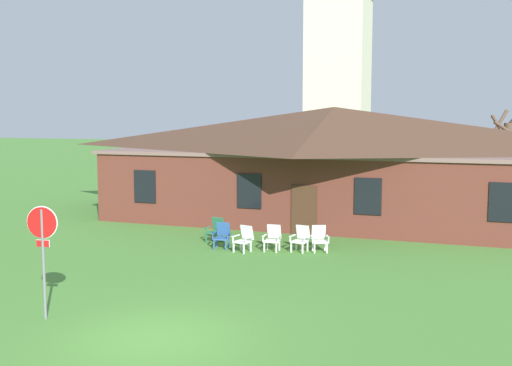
# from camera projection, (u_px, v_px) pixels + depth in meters

# --- Properties ---
(ground_plane) EXTENTS (200.00, 200.00, 0.00)m
(ground_plane) POSITION_uv_depth(u_px,v_px,m) (156.00, 339.00, 13.84)
(ground_plane) COLOR #477F33
(brick_building) EXTENTS (21.29, 10.40, 5.42)m
(brick_building) POSITION_uv_depth(u_px,v_px,m) (333.00, 161.00, 30.30)
(brick_building) COLOR brown
(brick_building) RESTS_ON ground
(dome_tower) EXTENTS (5.18, 5.18, 20.89)m
(dome_tower) POSITION_uv_depth(u_px,v_px,m) (338.00, 60.00, 51.55)
(dome_tower) COLOR beige
(dome_tower) RESTS_ON ground
(stop_sign) EXTENTS (0.80, 0.18, 2.82)m
(stop_sign) POSITION_uv_depth(u_px,v_px,m) (43.00, 239.00, 15.00)
(stop_sign) COLOR slate
(stop_sign) RESTS_ON ground
(lawn_chair_by_porch) EXTENTS (0.70, 0.74, 0.96)m
(lawn_chair_by_porch) POSITION_uv_depth(u_px,v_px,m) (216.00, 229.00, 24.49)
(lawn_chair_by_porch) COLOR #28704C
(lawn_chair_by_porch) RESTS_ON ground
(lawn_chair_near_door) EXTENTS (0.70, 0.74, 0.96)m
(lawn_chair_near_door) POSITION_uv_depth(u_px,v_px,m) (222.00, 235.00, 23.34)
(lawn_chair_near_door) COLOR #2D5693
(lawn_chair_near_door) RESTS_ON ground
(lawn_chair_left_end) EXTENTS (0.74, 0.79, 0.96)m
(lawn_chair_left_end) POSITION_uv_depth(u_px,v_px,m) (244.00, 238.00, 22.71)
(lawn_chair_left_end) COLOR white
(lawn_chair_left_end) RESTS_ON ground
(lawn_chair_middle) EXTENTS (0.66, 0.69, 0.96)m
(lawn_chair_middle) POSITION_uv_depth(u_px,v_px,m) (273.00, 237.00, 22.87)
(lawn_chair_middle) COLOR silver
(lawn_chair_middle) RESTS_ON ground
(lawn_chair_right_end) EXTENTS (0.71, 0.74, 0.96)m
(lawn_chair_right_end) POSITION_uv_depth(u_px,v_px,m) (301.00, 238.00, 22.75)
(lawn_chair_right_end) COLOR silver
(lawn_chair_right_end) RESTS_ON ground
(lawn_chair_far_side) EXTENTS (0.79, 0.83, 0.96)m
(lawn_chair_far_side) POSITION_uv_depth(u_px,v_px,m) (319.00, 238.00, 22.76)
(lawn_chair_far_side) COLOR white
(lawn_chair_far_side) RESTS_ON ground
(bare_tree_beside_building) EXTENTS (2.01, 2.36, 5.53)m
(bare_tree_beside_building) POSITION_uv_depth(u_px,v_px,m) (507.00, 159.00, 29.97)
(bare_tree_beside_building) COLOR brown
(bare_tree_beside_building) RESTS_ON ground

